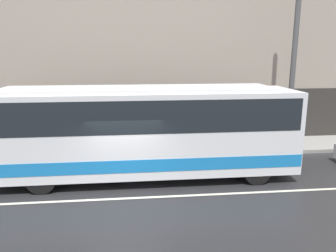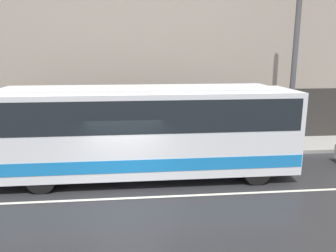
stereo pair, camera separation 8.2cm
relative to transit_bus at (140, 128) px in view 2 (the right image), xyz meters
name	(u,v)px [view 2 (the right image)]	position (x,y,z in m)	size (l,w,h in m)	color
ground_plane	(126,198)	(-0.53, -1.86, -1.94)	(60.00, 60.00, 0.00)	#262628
sidewalk	(128,149)	(-0.53, 3.43, -1.86)	(60.00, 2.59, 0.17)	gray
building_facade	(126,27)	(-0.53, 4.87, 3.96)	(60.00, 0.35, 12.23)	gray
lane_stripe	(126,198)	(-0.53, -1.86, -1.94)	(54.00, 0.14, 0.01)	beige
transit_bus	(140,128)	(0.00, 0.00, 0.00)	(11.57, 2.62, 3.45)	silver
utility_pole_near	(295,59)	(7.11, 2.61, 2.46)	(0.24, 0.24, 8.46)	#4C4C4F
pedestrian_waiting	(99,136)	(-1.86, 3.12, -1.06)	(0.36, 0.36, 1.56)	maroon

